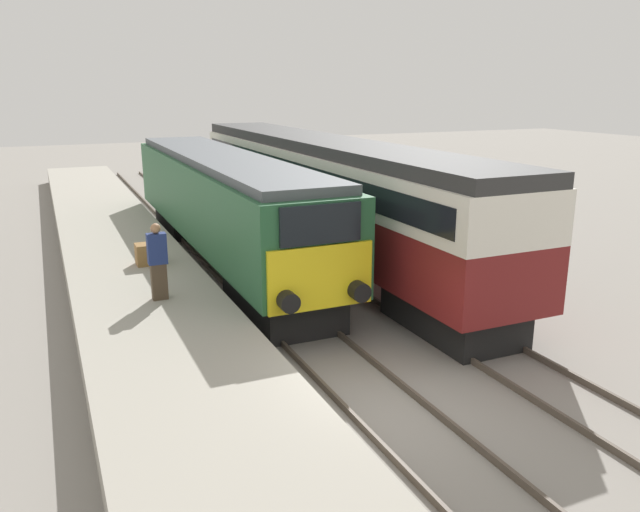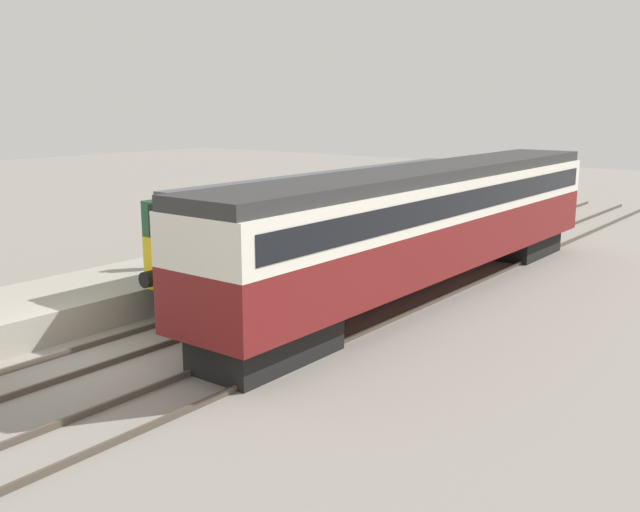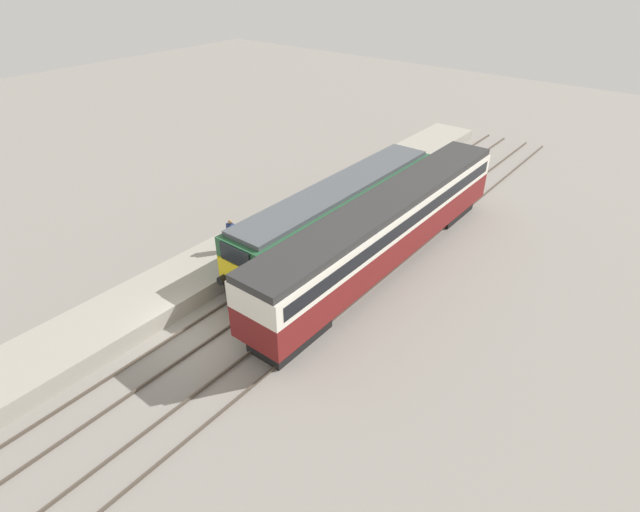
{
  "view_description": "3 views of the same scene",
  "coord_description": "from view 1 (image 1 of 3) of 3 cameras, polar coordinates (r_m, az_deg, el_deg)",
  "views": [
    {
      "loc": [
        -5.33,
        -8.96,
        5.78
      ],
      "look_at": [
        0.0,
        3.0,
        2.2
      ],
      "focal_mm": 35.0,
      "sensor_mm": 36.0,
      "label": 1
    },
    {
      "loc": [
        14.21,
        -9.15,
        5.98
      ],
      "look_at": [
        1.7,
        7.0,
        1.6
      ],
      "focal_mm": 40.0,
      "sensor_mm": 36.0,
      "label": 2
    },
    {
      "loc": [
        14.89,
        -9.62,
        14.83
      ],
      "look_at": [
        1.7,
        7.0,
        1.6
      ],
      "focal_mm": 28.0,
      "sensor_mm": 36.0,
      "label": 3
    }
  ],
  "objects": [
    {
      "name": "rails_near_track",
      "position": [
        16.0,
        -2.93,
        -5.65
      ],
      "size": [
        1.51,
        60.0,
        0.14
      ],
      "color": "#4C4238",
      "rests_on": "ground_plane"
    },
    {
      "name": "locomotive",
      "position": [
        20.9,
        -8.89,
        4.89
      ],
      "size": [
        2.7,
        16.31,
        3.64
      ],
      "color": "black",
      "rests_on": "ground_plane"
    },
    {
      "name": "rails_far_track",
      "position": [
        17.43,
        7.57,
        -3.98
      ],
      "size": [
        1.5,
        60.0,
        0.14
      ],
      "color": "#4C4238",
      "rests_on": "ground_plane"
    },
    {
      "name": "luggage_crate",
      "position": [
        18.4,
        -15.4,
        0.18
      ],
      "size": [
        0.7,
        0.56,
        0.6
      ],
      "color": "olive",
      "rests_on": "platform_left"
    },
    {
      "name": "passenger_carriage",
      "position": [
        21.53,
        0.2,
        6.47
      ],
      "size": [
        2.75,
        19.75,
        4.08
      ],
      "color": "black",
      "rests_on": "ground_plane"
    },
    {
      "name": "person_on_platform",
      "position": [
        15.15,
        -14.61,
        -0.5
      ],
      "size": [
        0.44,
        0.26,
        1.85
      ],
      "color": "#473828",
      "rests_on": "platform_left"
    },
    {
      "name": "ground_plane",
      "position": [
        11.92,
        6.06,
        -13.81
      ],
      "size": [
        120.0,
        120.0,
        0.0
      ],
      "primitive_type": "plane",
      "color": "gray"
    },
    {
      "name": "platform_left",
      "position": [
        17.9,
        -16.4,
        -2.75
      ],
      "size": [
        3.5,
        50.0,
        0.86
      ],
      "color": "#9E998C",
      "rests_on": "ground_plane"
    }
  ]
}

